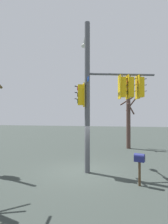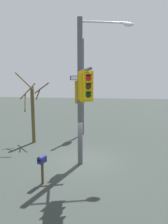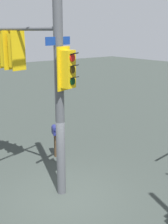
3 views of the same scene
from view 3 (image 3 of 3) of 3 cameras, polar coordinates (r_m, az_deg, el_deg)
name	(u,v)px [view 3 (image 3 of 3)]	position (r m, az deg, el deg)	size (l,w,h in m)	color
ground_plane	(66,197)	(9.95, -3.46, -16.35)	(80.00, 80.00, 0.00)	#313934
main_signal_pole_assembly	(37,56)	(9.28, -9.31, 10.79)	(4.57, 3.46, 8.16)	#4C4F54
mailbox	(55,133)	(12.41, -5.67, -4.05)	(0.50, 0.38, 1.41)	#4C3823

